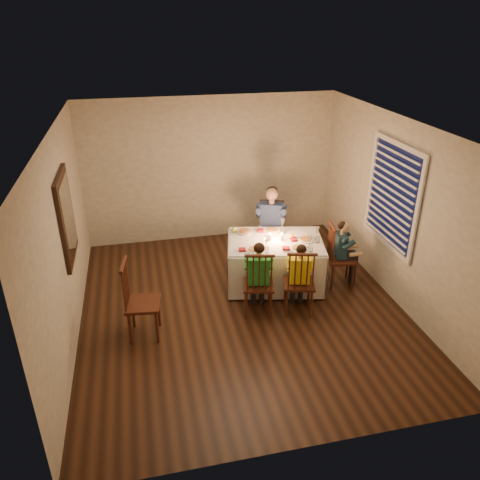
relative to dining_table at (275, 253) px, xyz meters
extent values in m
plane|color=black|center=(-0.65, -0.55, -0.53)|extent=(5.00, 5.00, 0.00)
cube|color=beige|center=(-2.90, -0.55, 0.77)|extent=(0.02, 5.00, 2.60)
cube|color=beige|center=(1.60, -0.55, 0.77)|extent=(0.02, 5.00, 2.60)
cube|color=beige|center=(-0.65, 1.95, 0.77)|extent=(4.50, 0.02, 2.60)
plane|color=white|center=(-0.65, -0.55, 2.07)|extent=(5.00, 5.00, 0.00)
cube|color=silver|center=(0.00, 0.00, 0.19)|extent=(1.57, 1.26, 0.04)
cube|color=silver|center=(0.10, 0.50, -0.16)|extent=(1.41, 0.31, 0.69)
cube|color=silver|center=(-0.10, -0.50, -0.16)|extent=(1.41, 0.31, 0.69)
cube|color=silver|center=(0.69, -0.15, -0.16)|extent=(0.23, 1.02, 0.69)
cube|color=silver|center=(-0.69, 0.15, -0.16)|extent=(0.23, 1.02, 0.69)
cylinder|color=white|center=(0.04, 0.33, 0.22)|extent=(0.31, 0.31, 0.02)
cylinder|color=white|center=(-0.39, -0.25, 0.22)|extent=(0.31, 0.31, 0.02)
cylinder|color=white|center=(0.24, -0.35, 0.22)|extent=(0.31, 0.31, 0.02)
cylinder|color=white|center=(0.44, -0.10, 0.22)|extent=(0.31, 0.31, 0.02)
cylinder|color=white|center=(-0.09, 0.02, 0.26)|extent=(0.06, 0.06, 0.10)
cylinder|color=white|center=(0.09, -0.02, 0.26)|extent=(0.06, 0.06, 0.10)
sphere|color=#E7EB3D|center=(-0.54, 0.42, 0.26)|extent=(0.09, 0.09, 0.09)
sphere|color=orange|center=(0.25, 0.00, 0.25)|extent=(0.08, 0.08, 0.08)
imported|color=white|center=(-0.41, 0.33, 0.24)|extent=(0.27, 0.27, 0.05)
cube|color=black|center=(-2.87, -0.25, 0.97)|extent=(0.05, 0.95, 1.15)
cube|color=white|center=(-2.84, -0.25, 0.97)|extent=(0.01, 0.78, 0.98)
cube|color=#0D1134|center=(1.58, -0.45, 0.97)|extent=(0.01, 1.20, 1.40)
cube|color=white|center=(1.57, -0.45, 0.97)|extent=(0.03, 1.34, 1.54)
camera|label=1|loc=(-1.92, -6.05, 3.31)|focal=35.00mm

